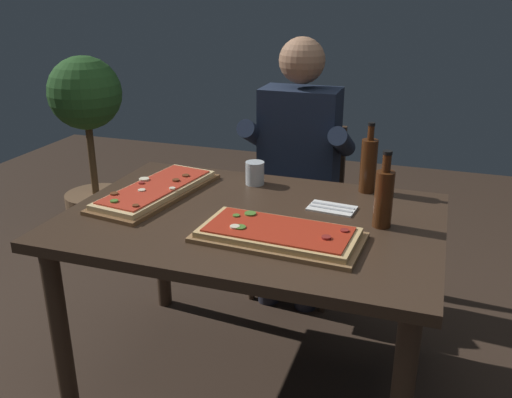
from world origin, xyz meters
TOP-DOWN VIEW (x-y plane):
  - ground_plane at (0.00, 0.00)m, footprint 6.40×6.40m
  - dining_table at (0.00, 0.00)m, footprint 1.40×0.96m
  - pizza_rectangular_front at (0.15, -0.17)m, footprint 0.58×0.31m
  - pizza_rectangular_left at (-0.45, 0.08)m, footprint 0.34×0.64m
  - wine_bottle_dark at (0.37, 0.41)m, footprint 0.07×0.07m
  - oil_bottle_amber at (0.47, 0.06)m, footprint 0.07×0.07m
  - tumbler_near_camera at (-0.10, 0.34)m, footprint 0.08×0.08m
  - napkin_cutlery_set at (0.27, 0.16)m, footprint 0.19×0.13m
  - diner_chair at (-0.02, 0.86)m, footprint 0.44×0.44m
  - seated_diner at (-0.02, 0.74)m, footprint 0.53×0.41m
  - potted_plant_corner at (-1.41, 1.00)m, footprint 0.44×0.44m

SIDE VIEW (x-z plane):
  - ground_plane at x=0.00m, z-range 0.00..0.00m
  - diner_chair at x=-0.02m, z-range 0.05..0.92m
  - dining_table at x=0.00m, z-range 0.27..1.01m
  - potted_plant_corner at x=-1.41m, z-range 0.08..1.25m
  - seated_diner at x=-0.02m, z-range 0.08..1.41m
  - napkin_cutlery_set at x=0.27m, z-range 0.74..0.75m
  - pizza_rectangular_front at x=0.15m, z-range 0.73..0.78m
  - pizza_rectangular_left at x=-0.45m, z-range 0.73..0.78m
  - tumbler_near_camera at x=-0.10m, z-range 0.73..0.83m
  - oil_bottle_amber at x=0.47m, z-range 0.71..1.00m
  - wine_bottle_dark at x=0.37m, z-range 0.71..1.01m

